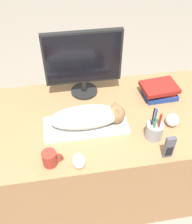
# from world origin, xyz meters

# --- Properties ---
(desk) EXTENTS (1.37, 0.74, 0.71)m
(desk) POSITION_xyz_m (0.00, 0.37, 0.35)
(desk) COLOR #9E7047
(desk) RESTS_ON ground_plane
(keyboard) EXTENTS (0.47, 0.19, 0.02)m
(keyboard) POSITION_xyz_m (-0.13, 0.31, 0.72)
(keyboard) COLOR silver
(keyboard) RESTS_ON desk
(cat) EXTENTS (0.42, 0.15, 0.12)m
(cat) POSITION_xyz_m (-0.11, 0.31, 0.79)
(cat) COLOR white
(cat) RESTS_ON keyboard
(monitor) EXTENTS (0.46, 0.17, 0.42)m
(monitor) POSITION_xyz_m (-0.10, 0.62, 0.94)
(monitor) COLOR black
(monitor) RESTS_ON desk
(computer_mouse) EXTENTS (0.06, 0.09, 0.04)m
(computer_mouse) POSITION_xyz_m (-0.20, 0.07, 0.73)
(computer_mouse) COLOR silver
(computer_mouse) RESTS_ON desk
(coffee_mug) EXTENTS (0.10, 0.07, 0.08)m
(coffee_mug) POSITION_xyz_m (-0.34, 0.09, 0.75)
(coffee_mug) COLOR #9E2D23
(coffee_mug) RESTS_ON desk
(pen_cup) EXTENTS (0.09, 0.09, 0.21)m
(pen_cup) POSITION_xyz_m (0.22, 0.18, 0.76)
(pen_cup) COLOR #939399
(pen_cup) RESTS_ON desk
(baseball) EXTENTS (0.08, 0.08, 0.08)m
(baseball) POSITION_xyz_m (0.35, 0.25, 0.75)
(baseball) COLOR silver
(baseball) RESTS_ON desk
(phone) EXTENTS (0.05, 0.02, 0.14)m
(phone) POSITION_xyz_m (0.25, 0.04, 0.78)
(phone) COLOR #4C4C51
(phone) RESTS_ON desk
(book_stack) EXTENTS (0.23, 0.18, 0.08)m
(book_stack) POSITION_xyz_m (0.36, 0.50, 0.75)
(book_stack) COLOR navy
(book_stack) RESTS_ON desk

